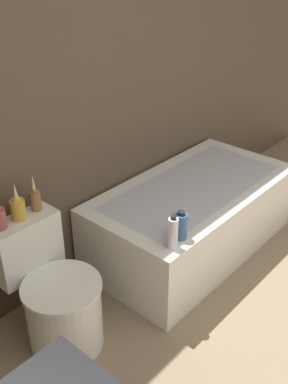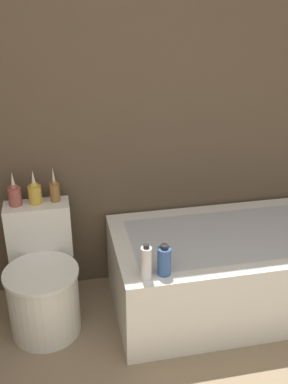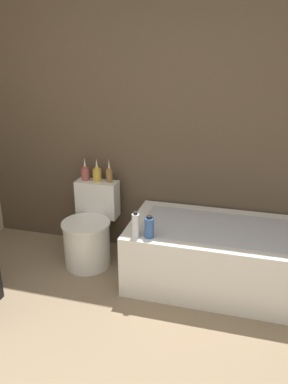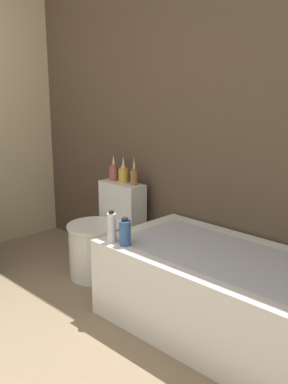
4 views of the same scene
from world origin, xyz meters
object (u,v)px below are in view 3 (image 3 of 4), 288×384
shampoo_bottle_tall (136,225)px  shampoo_bottle_short (149,227)px  vase_gold (85,172)px  vase_bronze (109,174)px  toilet (90,232)px  vase_silver (97,173)px  bathtub (224,256)px

shampoo_bottle_tall → shampoo_bottle_short: shampoo_bottle_tall is taller
vase_gold → vase_bronze: 0.23m
toilet → vase_gold: size_ratio=3.35×
vase_silver → vase_bronze: 0.12m
vase_silver → bathtub: bearing=-13.3°
toilet → vase_silver: vase_silver is taller
vase_gold → vase_bronze: bearing=1.5°
bathtub → toilet: (-1.20, 0.05, 0.03)m
vase_gold → shampoo_bottle_tall: (0.66, -0.61, -0.17)m
vase_bronze → shampoo_bottle_tall: vase_bronze is taller
vase_gold → shampoo_bottle_short: (0.76, -0.59, -0.18)m
vase_silver → vase_bronze: bearing=2.8°
vase_bronze → shampoo_bottle_short: size_ratio=1.24×
toilet → shampoo_bottle_short: 0.79m
toilet → vase_silver: (-0.00, 0.23, 0.49)m
bathtub → toilet: size_ratio=2.19×
bathtub → vase_silver: bearing=166.7°
vase_gold → shampoo_bottle_short: bearing=-37.5°
bathtub → vase_bronze: size_ratio=7.07×
vase_bronze → shampoo_bottle_tall: bearing=-54.9°
toilet → shampoo_bottle_tall: (0.55, -0.37, 0.32)m
shampoo_bottle_short → shampoo_bottle_tall: bearing=-168.2°
vase_bronze → shampoo_bottle_tall: 0.77m
vase_gold → shampoo_bottle_tall: bearing=-42.4°
vase_gold → shampoo_bottle_short: size_ratio=1.19×
toilet → vase_bronze: size_ratio=3.23×
shampoo_bottle_tall → vase_gold: bearing=137.6°
bathtub → vase_bronze: bearing=165.0°
vase_bronze → shampoo_bottle_short: bearing=-48.1°
bathtub → vase_gold: size_ratio=7.34×
vase_silver → shampoo_bottle_short: size_ratio=1.20×
vase_gold → vase_silver: (0.12, 0.00, 0.00)m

